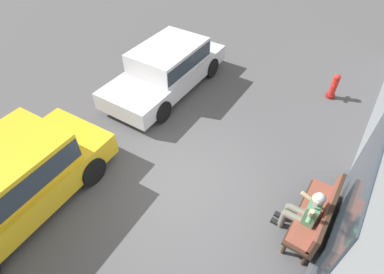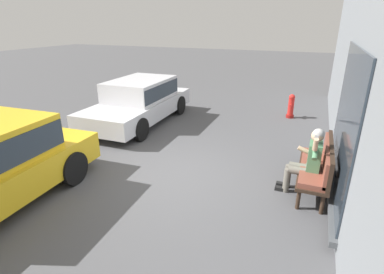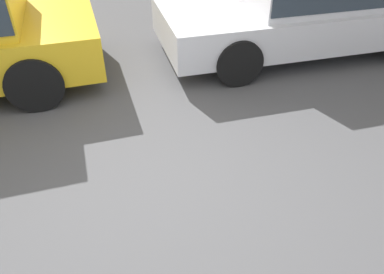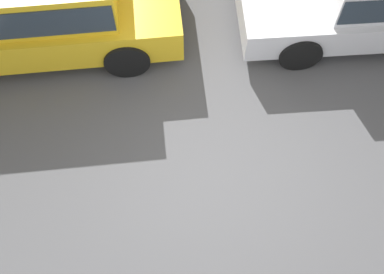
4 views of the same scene
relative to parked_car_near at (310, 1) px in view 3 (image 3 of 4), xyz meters
The scene contains 2 objects.
ground_plane 3.89m from the parked_car_near, 41.28° to the left, with size 60.00×60.00×0.00m, color #4C4C4F.
parked_car_near is the anchor object (origin of this frame).
Camera 3 is at (0.23, 2.60, 2.48)m, focal length 35.00 mm.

